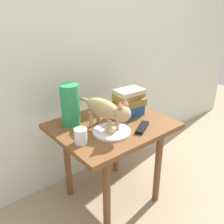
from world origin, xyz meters
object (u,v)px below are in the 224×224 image
side_table (112,136)px  bread_roll (111,128)px  cat (107,110)px  candle_jar (81,137)px  green_vase (70,105)px  plate (112,132)px  tv_remote (142,127)px  book_stack (129,102)px

side_table → bread_roll: 0.18m
cat → candle_jar: (-0.19, -0.02, -0.09)m
bread_roll → green_vase: green_vase is taller
plate → candle_jar: (-0.20, 0.02, 0.03)m
side_table → tv_remote: tv_remote is taller
plate → candle_jar: 0.20m
book_stack → tv_remote: 0.22m
candle_jar → plate: bearing=-4.6°
book_stack → tv_remote: size_ratio=1.39×
side_table → book_stack: size_ratio=3.38×
cat → book_stack: 0.26m
bread_roll → tv_remote: size_ratio=0.53×
side_table → plate: bearing=-130.1°
tv_remote → bread_roll: bearing=129.1°
bread_roll → candle_jar: 0.19m
cat → candle_jar: 0.22m
side_table → plate: size_ratio=3.19×
side_table → candle_jar: 0.31m
book_stack → tv_remote: bearing=-109.8°
side_table → green_vase: bearing=142.1°
bread_roll → book_stack: book_stack is taller
plate → book_stack: 0.28m
plate → green_vase: 0.30m
book_stack → bread_roll: bearing=-154.2°
side_table → plate: plate is taller
candle_jar → cat: bearing=6.4°
book_stack → green_vase: (-0.36, 0.12, 0.04)m
green_vase → cat: bearing=-59.9°
cat → tv_remote: bearing=-34.1°
cat → tv_remote: size_ratio=3.19×
plate → green_vase: size_ratio=0.86×
cat → tv_remote: 0.24m
bread_roll → book_stack: bearing=25.8°
side_table → candle_jar: (-0.27, -0.07, 0.13)m
side_table → candle_jar: size_ratio=8.28×
plate → tv_remote: tv_remote is taller
bread_roll → green_vase: size_ratio=0.31×
side_table → bread_roll: (-0.09, -0.09, 0.13)m
plate → candle_jar: size_ratio=2.60×
cat → green_vase: (-0.12, 0.20, -0.00)m
bread_roll → green_vase: 0.28m
candle_jar → tv_remote: candle_jar is taller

